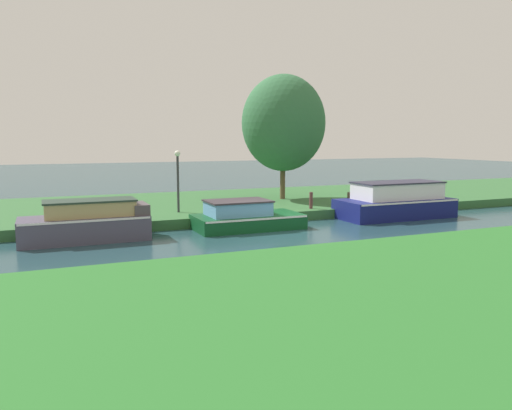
{
  "coord_description": "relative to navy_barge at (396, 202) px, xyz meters",
  "views": [
    {
      "loc": [
        -7.96,
        -16.38,
        3.4
      ],
      "look_at": [
        -0.4,
        1.2,
        0.9
      ],
      "focal_mm": 35.08,
      "sensor_mm": 36.0,
      "label": 1
    }
  ],
  "objects": [
    {
      "name": "ground_plane",
      "position": [
        -6.29,
        -1.2,
        -0.69
      ],
      "size": [
        120.0,
        120.0,
        0.0
      ],
      "primitive_type": "plane",
      "color": "#214048"
    },
    {
      "name": "riverbank_far",
      "position": [
        -6.29,
        5.8,
        -0.49
      ],
      "size": [
        72.0,
        10.0,
        0.4
      ],
      "primitive_type": "cube",
      "color": "#326434",
      "rests_on": "ground_plane"
    },
    {
      "name": "riverbank_near",
      "position": [
        -6.29,
        -10.2,
        -0.49
      ],
      "size": [
        72.0,
        10.0,
        0.4
      ],
      "primitive_type": "cube",
      "color": "#286A28",
      "rests_on": "ground_plane"
    },
    {
      "name": "navy_barge",
      "position": [
        0.0,
        0.0,
        0.0
      ],
      "size": [
        5.16,
        2.21,
        1.58
      ],
      "color": "navy",
      "rests_on": "ground_plane"
    },
    {
      "name": "slate_narrowboat",
      "position": [
        -12.89,
        0.0,
        -0.06
      ],
      "size": [
        4.18,
        1.7,
        1.4
      ],
      "color": "#484459",
      "rests_on": "ground_plane"
    },
    {
      "name": "forest_cruiser",
      "position": [
        -7.14,
        0.0,
        -0.24
      ],
      "size": [
        4.12,
        2.07,
        1.12
      ],
      "color": "#104822",
      "rests_on": "ground_plane"
    },
    {
      "name": "willow_tree_left",
      "position": [
        -2.96,
        5.16,
        3.54
      ],
      "size": [
        4.25,
        3.97,
        6.24
      ],
      "color": "brown",
      "rests_on": "riverbank_far"
    },
    {
      "name": "lamp_post",
      "position": [
        -9.06,
        2.66,
        1.35
      ],
      "size": [
        0.24,
        0.24,
        2.57
      ],
      "color": "#333338",
      "rests_on": "riverbank_far"
    },
    {
      "name": "mooring_post_near",
      "position": [
        -3.44,
        1.43,
        0.07
      ],
      "size": [
        0.15,
        0.15,
        0.73
      ],
      "primitive_type": "cylinder",
      "color": "#553032",
      "rests_on": "riverbank_far"
    },
    {
      "name": "mooring_post_far",
      "position": [
        -1.45,
        1.43,
        0.03
      ],
      "size": [
        0.19,
        0.19,
        0.64
      ],
      "primitive_type": "cylinder",
      "color": "#4B3E2E",
      "rests_on": "riverbank_far"
    }
  ]
}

